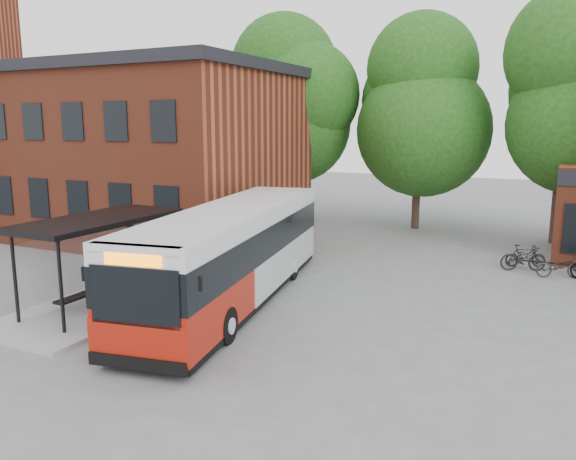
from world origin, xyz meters
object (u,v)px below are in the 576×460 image
at_px(bus_shelter, 100,262).
at_px(bicycle_0, 525,256).
at_px(city_bus, 234,255).
at_px(bicycle_1, 523,258).
at_px(bicycle_2, 560,266).

relative_size(bus_shelter, bicycle_0, 4.40).
bearing_deg(city_bus, bicycle_0, 37.39).
relative_size(bus_shelter, bicycle_1, 3.98).
relative_size(city_bus, bicycle_1, 6.90).
bearing_deg(bus_shelter, bicycle_0, 44.69).
bearing_deg(bicycle_2, bus_shelter, 105.70).
xyz_separation_m(bicycle_1, bicycle_2, (1.31, -0.47, -0.08)).
xyz_separation_m(bicycle_0, bicycle_1, (-0.03, -0.79, 0.11)).
xyz_separation_m(bus_shelter, city_bus, (3.38, 2.39, 0.09)).
distance_m(city_bus, bicycle_1, 11.67).
bearing_deg(bus_shelter, city_bus, 35.30).
height_order(bus_shelter, bicycle_1, bus_shelter).
distance_m(bicycle_1, bicycle_2, 1.39).
relative_size(bicycle_0, bicycle_1, 0.91).
bearing_deg(bicycle_1, bus_shelter, 110.42).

